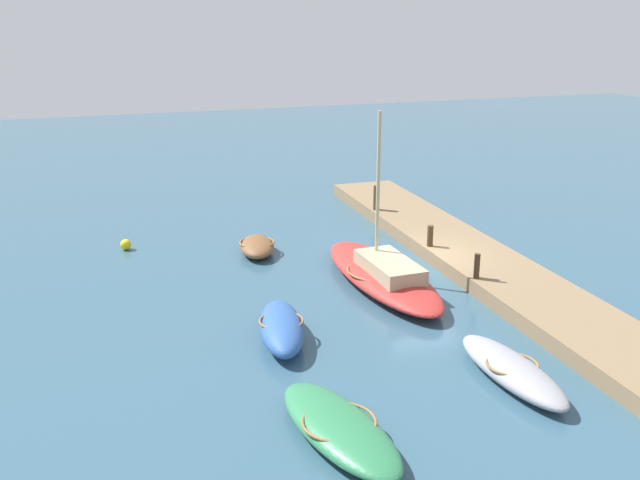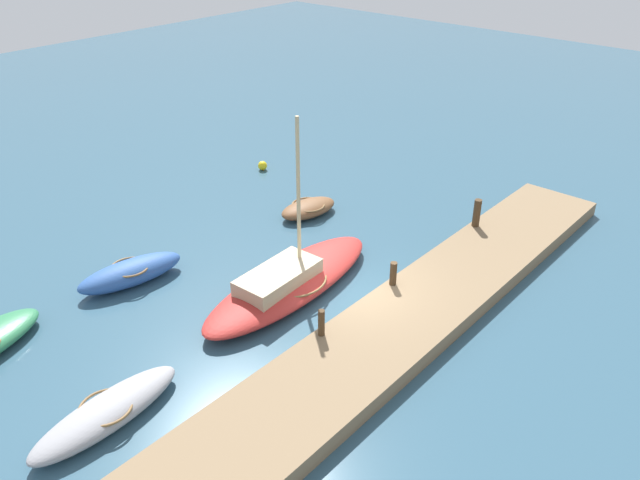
{
  "view_description": "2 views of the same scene",
  "coord_description": "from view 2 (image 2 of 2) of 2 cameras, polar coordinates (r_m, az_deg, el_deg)",
  "views": [
    {
      "loc": [
        -22.61,
        11.02,
        9.14
      ],
      "look_at": [
        0.47,
        3.57,
        1.28
      ],
      "focal_mm": 41.54,
      "sensor_mm": 36.0,
      "label": 1
    },
    {
      "loc": [
        -13.43,
        -10.18,
        11.59
      ],
      "look_at": [
        1.03,
        2.51,
        0.79
      ],
      "focal_mm": 35.65,
      "sensor_mm": 36.0,
      "label": 2
    }
  ],
  "objects": [
    {
      "name": "ground_plane",
      "position": [
        20.46,
        3.39,
        -5.27
      ],
      "size": [
        84.0,
        84.0,
        0.0
      ],
      "primitive_type": "plane",
      "color": "#33566B"
    },
    {
      "name": "dock_platform",
      "position": [
        19.38,
        8.1,
        -6.82
      ],
      "size": [
        21.84,
        2.94,
        0.51
      ],
      "primitive_type": "cube",
      "color": "#846B4C",
      "rests_on": "ground_plane"
    },
    {
      "name": "dinghy_brown",
      "position": [
        25.36,
        -1.06,
        2.88
      ],
      "size": [
        2.66,
        1.7,
        0.59
      ],
      "rotation": [
        0.0,
        0.0,
        -0.18
      ],
      "color": "brown",
      "rests_on": "ground_plane"
    },
    {
      "name": "rowboat_grey",
      "position": [
        16.92,
        -18.6,
        -14.44
      ],
      "size": [
        4.23,
        1.47,
        0.6
      ],
      "rotation": [
        0.0,
        0.0,
        0.05
      ],
      "color": "#939399",
      "rests_on": "ground_plane"
    },
    {
      "name": "rowboat_blue",
      "position": [
        21.89,
        -16.64,
        -2.81
      ],
      "size": [
        3.72,
        1.84,
        0.79
      ],
      "rotation": [
        0.0,
        0.0,
        -0.19
      ],
      "color": "#2D569E",
      "rests_on": "ground_plane"
    },
    {
      "name": "sailboat_red",
      "position": [
        20.49,
        -2.82,
        -3.71
      ],
      "size": [
        7.51,
        2.66,
        5.79
      ],
      "rotation": [
        0.0,
        0.0,
        0.05
      ],
      "color": "#B72D28",
      "rests_on": "ground_plane"
    },
    {
      "name": "mooring_post_west",
      "position": [
        17.83,
        0.12,
        -7.43
      ],
      "size": [
        0.19,
        0.19,
        0.82
      ],
      "primitive_type": "cylinder",
      "color": "#47331E",
      "rests_on": "dock_platform"
    },
    {
      "name": "mooring_post_mid_west",
      "position": [
        20.11,
        6.6,
        -3.0
      ],
      "size": [
        0.22,
        0.22,
        0.79
      ],
      "primitive_type": "cylinder",
      "color": "#47331E",
      "rests_on": "dock_platform"
    },
    {
      "name": "mooring_post_mid_east",
      "position": [
        24.05,
        13.9,
        2.38
      ],
      "size": [
        0.27,
        0.27,
        1.06
      ],
      "primitive_type": "cylinder",
      "color": "#47331E",
      "rests_on": "dock_platform"
    },
    {
      "name": "marker_buoy",
      "position": [
        29.72,
        -5.18,
        6.67
      ],
      "size": [
        0.42,
        0.42,
        0.42
      ],
      "primitive_type": "sphere",
      "color": "yellow",
      "rests_on": "ground_plane"
    }
  ]
}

